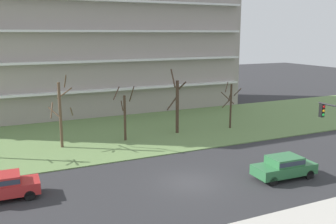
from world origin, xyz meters
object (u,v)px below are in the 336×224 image
object	(u,v)px
tree_right	(177,104)
sedan_green_near_left	(284,166)
tree_center	(125,114)
tree_far_right	(230,104)
sedan_red_center_left	(1,186)
tree_left	(61,112)

from	to	relation	value
tree_right	sedan_green_near_left	distance (m)	14.08
tree_center	tree_right	world-z (taller)	tree_right
tree_far_right	sedan_red_center_left	xyz separation A→B (m)	(-22.31, -8.74, -1.76)
tree_right	tree_far_right	distance (m)	5.96
sedan_red_center_left	tree_left	bearing A→B (deg)	-117.56
tree_center	tree_right	size ratio (longest dim) A/B	0.81
tree_right	sedan_red_center_left	bearing A→B (deg)	-150.29
tree_far_right	sedan_red_center_left	world-z (taller)	tree_far_right
tree_center	tree_right	xyz separation A→B (m)	(5.56, 0.40, 0.42)
tree_center	sedan_green_near_left	xyz separation A→B (m)	(6.97, -13.45, -1.66)
tree_left	sedan_green_near_left	distance (m)	18.77
tree_far_right	sedan_red_center_left	bearing A→B (deg)	-158.61
tree_far_right	tree_center	bearing A→B (deg)	178.94
tree_far_right	sedan_green_near_left	world-z (taller)	tree_far_right
tree_far_right	tree_right	bearing A→B (deg)	174.08
tree_right	tree_left	bearing A→B (deg)	-179.04
tree_center	tree_right	distance (m)	5.59
tree_left	tree_right	size ratio (longest dim) A/B	1.00
sedan_red_center_left	tree_center	bearing A→B (deg)	-138.67
tree_left	tree_right	xyz separation A→B (m)	(11.24, 0.19, -0.21)
tree_left	sedan_red_center_left	distance (m)	10.76
tree_center	sedan_red_center_left	size ratio (longest dim) A/B	1.17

